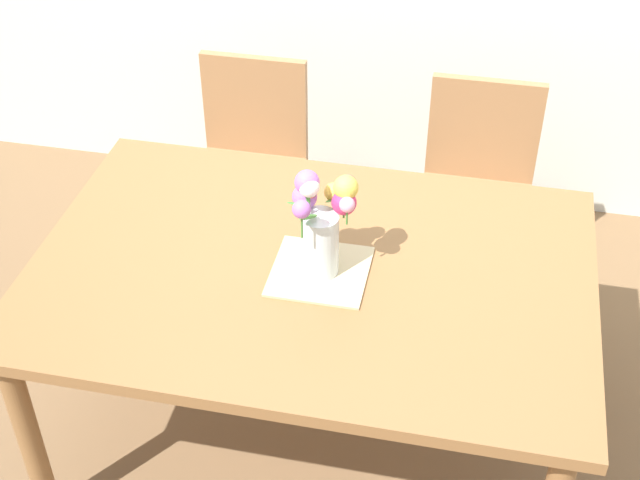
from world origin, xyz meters
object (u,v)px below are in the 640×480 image
dining_table (311,287)px  chair_left (250,156)px  chair_right (477,182)px  flower_vase (322,219)px

dining_table → chair_left: size_ratio=1.84×
chair_right → flower_vase: flower_vase is taller
chair_right → chair_left: bearing=0.0°
dining_table → chair_left: (-0.45, 0.90, -0.16)m
flower_vase → dining_table: bearing=166.5°
dining_table → chair_right: bearing=63.5°
chair_left → flower_vase: size_ratio=2.71×
chair_left → chair_right: 0.90m
chair_left → chair_right: bearing=-180.0°
dining_table → chair_right: chair_right is taller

